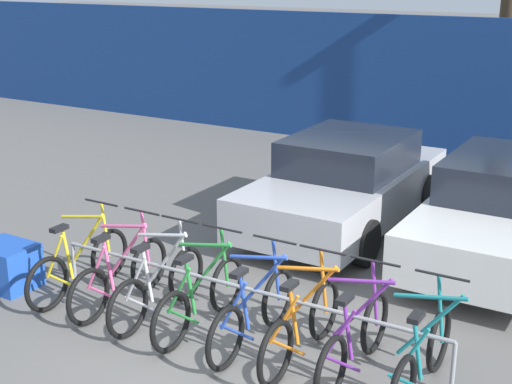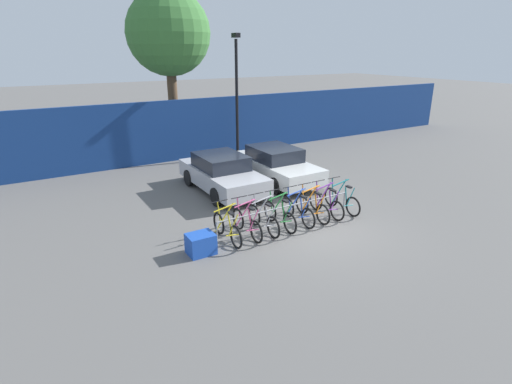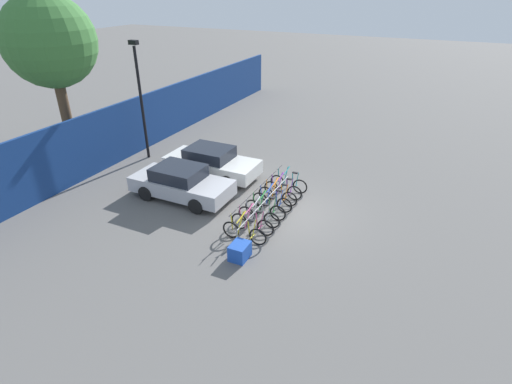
{
  "view_description": "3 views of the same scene",
  "coord_description": "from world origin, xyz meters",
  "px_view_note": "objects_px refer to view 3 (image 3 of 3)",
  "views": [
    {
      "loc": [
        3.29,
        -5.17,
        3.79
      ],
      "look_at": [
        -1.35,
        2.6,
        0.93
      ],
      "focal_mm": 50.0,
      "sensor_mm": 36.0,
      "label": 1
    },
    {
      "loc": [
        -7.08,
        -8.54,
        5.07
      ],
      "look_at": [
        -1.27,
        1.16,
        1.01
      ],
      "focal_mm": 28.0,
      "sensor_mm": 36.0,
      "label": 2
    },
    {
      "loc": [
        -12.91,
        -4.86,
        8.09
      ],
      "look_at": [
        -1.06,
        0.8,
        1.17
      ],
      "focal_mm": 28.0,
      "sensor_mm": 36.0,
      "label": 3
    }
  ],
  "objects_px": {
    "bicycle_pink": "(252,223)",
    "bicycle_purple": "(283,190)",
    "car_silver": "(181,183)",
    "bicycle_orange": "(278,195)",
    "tree_behind_hoarding": "(50,42)",
    "lamp_post": "(141,95)",
    "bicycle_green": "(265,209)",
    "bicycle_blue": "(272,201)",
    "bicycle_teal": "(289,183)",
    "cargo_crate": "(240,251)",
    "bicycle_yellow": "(244,232)",
    "car_white": "(212,162)",
    "bike_rack": "(265,202)",
    "bicycle_silver": "(259,216)"
  },
  "relations": [
    {
      "from": "bicycle_yellow",
      "to": "car_white",
      "type": "xyz_separation_m",
      "value": [
        4.14,
        3.81,
        0.31
      ]
    },
    {
      "from": "bicycle_blue",
      "to": "bicycle_green",
      "type": "bearing_deg",
      "value": 176.75
    },
    {
      "from": "bicycle_yellow",
      "to": "cargo_crate",
      "type": "relative_size",
      "value": 2.44
    },
    {
      "from": "bicycle_orange",
      "to": "bicycle_teal",
      "type": "xyz_separation_m",
      "value": [
        1.24,
        0.0,
        0.0
      ]
    },
    {
      "from": "bicycle_silver",
      "to": "bicycle_teal",
      "type": "xyz_separation_m",
      "value": [
        3.04,
        0.0,
        0.0
      ]
    },
    {
      "from": "car_white",
      "to": "lamp_post",
      "type": "relative_size",
      "value": 0.76
    },
    {
      "from": "bicycle_blue",
      "to": "bicycle_orange",
      "type": "bearing_deg",
      "value": -3.25
    },
    {
      "from": "bicycle_green",
      "to": "bicycle_teal",
      "type": "xyz_separation_m",
      "value": [
        2.47,
        0.0,
        0.0
      ]
    },
    {
      "from": "bicycle_pink",
      "to": "bicycle_blue",
      "type": "bearing_deg",
      "value": -0.71
    },
    {
      "from": "car_silver",
      "to": "bicycle_green",
      "type": "bearing_deg",
      "value": -89.86
    },
    {
      "from": "bicycle_pink",
      "to": "bicycle_purple",
      "type": "relative_size",
      "value": 1.0
    },
    {
      "from": "bicycle_orange",
      "to": "tree_behind_hoarding",
      "type": "xyz_separation_m",
      "value": [
        -0.51,
        10.77,
        5.37
      ]
    },
    {
      "from": "bicycle_purple",
      "to": "bicycle_teal",
      "type": "bearing_deg",
      "value": 0.2
    },
    {
      "from": "bicycle_blue",
      "to": "bicycle_purple",
      "type": "bearing_deg",
      "value": -3.25
    },
    {
      "from": "bicycle_purple",
      "to": "bike_rack",
      "type": "bearing_deg",
      "value": 174.35
    },
    {
      "from": "bicycle_purple",
      "to": "cargo_crate",
      "type": "relative_size",
      "value": 2.44
    },
    {
      "from": "lamp_post",
      "to": "bicycle_orange",
      "type": "bearing_deg",
      "value": -101.77
    },
    {
      "from": "bicycle_teal",
      "to": "cargo_crate",
      "type": "xyz_separation_m",
      "value": [
        -5.16,
        -0.31,
        -0.1
      ]
    },
    {
      "from": "car_silver",
      "to": "lamp_post",
      "type": "height_order",
      "value": "lamp_post"
    },
    {
      "from": "bike_rack",
      "to": "bicycle_green",
      "type": "distance_m",
      "value": 0.4
    },
    {
      "from": "bike_rack",
      "to": "bicycle_purple",
      "type": "xyz_separation_m",
      "value": [
        1.45,
        -0.15,
        -0.12
      ]
    },
    {
      "from": "bicycle_teal",
      "to": "car_white",
      "type": "distance_m",
      "value": 3.82
    },
    {
      "from": "bicycle_pink",
      "to": "bicycle_teal",
      "type": "xyz_separation_m",
      "value": [
        3.6,
        0.0,
        0.0
      ]
    },
    {
      "from": "car_white",
      "to": "tree_behind_hoarding",
      "type": "distance_m",
      "value": 8.77
    },
    {
      "from": "bike_rack",
      "to": "tree_behind_hoarding",
      "type": "distance_m",
      "value": 11.86
    },
    {
      "from": "bicycle_silver",
      "to": "bicycle_orange",
      "type": "xyz_separation_m",
      "value": [
        1.8,
        0.0,
        0.0
      ]
    },
    {
      "from": "bicycle_blue",
      "to": "bicycle_pink",
      "type": "bearing_deg",
      "value": 176.75
    },
    {
      "from": "cargo_crate",
      "to": "bicycle_teal",
      "type": "bearing_deg",
      "value": 3.41
    },
    {
      "from": "bicycle_orange",
      "to": "tree_behind_hoarding",
      "type": "bearing_deg",
      "value": 94.86
    },
    {
      "from": "cargo_crate",
      "to": "car_silver",
      "type": "bearing_deg",
      "value": 57.08
    },
    {
      "from": "lamp_post",
      "to": "cargo_crate",
      "type": "relative_size",
      "value": 8.23
    },
    {
      "from": "bicycle_silver",
      "to": "lamp_post",
      "type": "xyz_separation_m",
      "value": [
        3.47,
        7.97,
        2.85
      ]
    },
    {
      "from": "bicycle_orange",
      "to": "bicycle_teal",
      "type": "height_order",
      "value": "same"
    },
    {
      "from": "car_silver",
      "to": "car_white",
      "type": "relative_size",
      "value": 0.97
    },
    {
      "from": "bicycle_green",
      "to": "cargo_crate",
      "type": "height_order",
      "value": "bicycle_green"
    },
    {
      "from": "bicycle_pink",
      "to": "bicycle_green",
      "type": "height_order",
      "value": "same"
    },
    {
      "from": "bicycle_purple",
      "to": "cargo_crate",
      "type": "height_order",
      "value": "bicycle_purple"
    },
    {
      "from": "bicycle_yellow",
      "to": "bicycle_orange",
      "type": "height_order",
      "value": "same"
    },
    {
      "from": "bicycle_yellow",
      "to": "tree_behind_hoarding",
      "type": "height_order",
      "value": "tree_behind_hoarding"
    },
    {
      "from": "tree_behind_hoarding",
      "to": "cargo_crate",
      "type": "bearing_deg",
      "value": -107.16
    },
    {
      "from": "bicycle_yellow",
      "to": "lamp_post",
      "type": "relative_size",
      "value": 0.3
    },
    {
      "from": "car_white",
      "to": "cargo_crate",
      "type": "xyz_separation_m",
      "value": [
        -5.06,
        -4.11,
        -0.42
      ]
    },
    {
      "from": "bicycle_purple",
      "to": "car_silver",
      "type": "xyz_separation_m",
      "value": [
        -1.81,
        3.84,
        0.31
      ]
    },
    {
      "from": "car_white",
      "to": "bicycle_yellow",
      "type": "bearing_deg",
      "value": -137.39
    },
    {
      "from": "bicycle_purple",
      "to": "car_silver",
      "type": "distance_m",
      "value": 4.26
    },
    {
      "from": "bike_rack",
      "to": "bicycle_teal",
      "type": "relative_size",
      "value": 2.8
    },
    {
      "from": "bicycle_pink",
      "to": "car_white",
      "type": "bearing_deg",
      "value": 46.67
    },
    {
      "from": "bicycle_teal",
      "to": "car_silver",
      "type": "bearing_deg",
      "value": 120.8
    },
    {
      "from": "bicycle_yellow",
      "to": "bicycle_teal",
      "type": "height_order",
      "value": "same"
    },
    {
      "from": "bicycle_purple",
      "to": "bicycle_yellow",
      "type": "bearing_deg",
      "value": -179.8
    }
  ]
}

